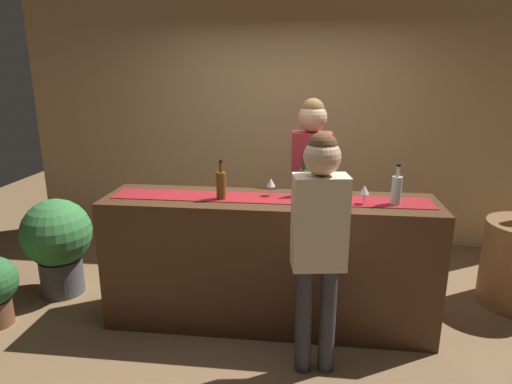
# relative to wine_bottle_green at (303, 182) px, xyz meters

# --- Properties ---
(ground_plane) EXTENTS (10.00, 10.00, 0.00)m
(ground_plane) POSITION_rel_wine_bottle_green_xyz_m (-0.26, -0.10, -1.15)
(ground_plane) COLOR brown
(back_wall) EXTENTS (6.00, 0.12, 2.90)m
(back_wall) POSITION_rel_wine_bottle_green_xyz_m (-0.26, 1.80, 0.30)
(back_wall) COLOR tan
(back_wall) RESTS_ON ground
(bar_counter) EXTENTS (2.54, 0.60, 1.04)m
(bar_counter) POSITION_rel_wine_bottle_green_xyz_m (-0.26, -0.10, -0.63)
(bar_counter) COLOR #472B19
(bar_counter) RESTS_ON ground
(counter_runner_cloth) EXTENTS (2.42, 0.28, 0.01)m
(counter_runner_cloth) POSITION_rel_wine_bottle_green_xyz_m (-0.26, -0.10, -0.11)
(counter_runner_cloth) COLOR maroon
(counter_runner_cloth) RESTS_ON bar_counter
(wine_bottle_green) EXTENTS (0.07, 0.07, 0.30)m
(wine_bottle_green) POSITION_rel_wine_bottle_green_xyz_m (0.00, 0.00, 0.00)
(wine_bottle_green) COLOR #194723
(wine_bottle_green) RESTS_ON bar_counter
(wine_bottle_clear) EXTENTS (0.07, 0.07, 0.30)m
(wine_bottle_clear) POSITION_rel_wine_bottle_green_xyz_m (0.67, -0.14, 0.00)
(wine_bottle_clear) COLOR #B2C6C1
(wine_bottle_clear) RESTS_ON bar_counter
(wine_bottle_amber) EXTENTS (0.07, 0.07, 0.30)m
(wine_bottle_amber) POSITION_rel_wine_bottle_green_xyz_m (-0.61, -0.16, 0.00)
(wine_bottle_amber) COLOR brown
(wine_bottle_amber) RESTS_ON bar_counter
(wine_glass_near_customer) EXTENTS (0.07, 0.07, 0.14)m
(wine_glass_near_customer) POSITION_rel_wine_bottle_green_xyz_m (-0.25, -0.03, -0.01)
(wine_glass_near_customer) COLOR silver
(wine_glass_near_customer) RESTS_ON bar_counter
(wine_glass_mid_counter) EXTENTS (0.07, 0.07, 0.14)m
(wine_glass_mid_counter) POSITION_rel_wine_bottle_green_xyz_m (0.44, -0.16, -0.01)
(wine_glass_mid_counter) COLOR silver
(wine_glass_mid_counter) RESTS_ON bar_counter
(bartender) EXTENTS (0.35, 0.25, 1.76)m
(bartender) POSITION_rel_wine_bottle_green_xyz_m (0.06, 0.48, -0.06)
(bartender) COLOR #26262B
(bartender) RESTS_ON ground
(customer_sipping) EXTENTS (0.37, 0.25, 1.64)m
(customer_sipping) POSITION_rel_wine_bottle_green_xyz_m (0.12, -0.67, -0.15)
(customer_sipping) COLOR #33333D
(customer_sipping) RESTS_ON ground
(potted_plant_tall) EXTENTS (0.61, 0.61, 0.89)m
(potted_plant_tall) POSITION_rel_wine_bottle_green_xyz_m (-2.17, 0.14, -0.64)
(potted_plant_tall) COLOR #4C4C51
(potted_plant_tall) RESTS_ON ground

